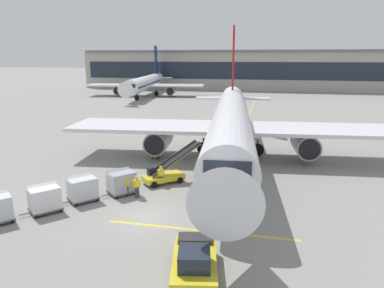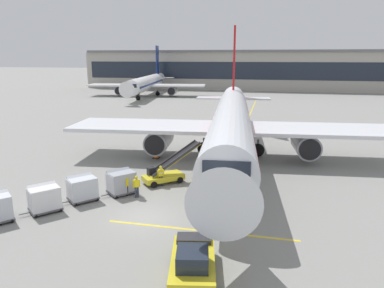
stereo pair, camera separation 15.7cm
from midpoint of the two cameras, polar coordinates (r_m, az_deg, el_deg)
name	(u,v)px [view 1 (the left image)]	position (r m, az deg, el deg)	size (l,w,h in m)	color
ground_plane	(146,217)	(24.67, -7.54, -11.48)	(600.00, 600.00, 0.00)	gray
parked_airplane	(231,123)	(37.47, 6.06, 3.28)	(34.02, 43.82, 14.68)	silver
belt_loader	(166,172)	(30.64, -4.34, -4.48)	(4.70, 4.34, 3.33)	gold
baggage_cart_lead	(121,182)	(28.61, -11.32, -5.86)	(2.52, 2.59, 1.91)	#515156
baggage_cart_second	(82,188)	(27.96, -17.17, -6.69)	(2.52, 2.59, 1.91)	#515156
baggage_cart_third	(44,198)	(26.95, -22.54, -7.92)	(2.52, 2.59, 1.91)	#515156
pushback_tug	(194,262)	(18.20, 0.14, -18.21)	(2.89, 4.72, 1.83)	gold
ground_crew_by_loader	(161,174)	(29.82, -5.11, -4.83)	(0.50, 0.40, 1.74)	#333847
ground_crew_by_carts	(128,183)	(28.13, -10.35, -6.16)	(0.31, 0.56, 1.74)	black
ground_crew_marshaller	(137,185)	(27.64, -8.91, -6.46)	(0.48, 0.41, 1.74)	#333847
safety_cone_engine_keepout	(156,155)	(38.05, -5.90, -1.73)	(0.68, 0.68, 0.76)	black
safety_cone_wingtip	(176,155)	(37.77, -2.67, -1.83)	(0.63, 0.63, 0.71)	black
apron_guidance_line_lead_in	(230,160)	(37.56, 5.96, -2.52)	(0.20, 110.00, 0.01)	yellow
apron_guidance_line_stop_bar	(201,230)	(22.81, 1.17, -13.55)	(12.00, 0.20, 0.01)	yellow
terminal_building	(269,70)	(124.08, 12.09, 11.44)	(122.10, 20.89, 12.46)	#A8A399
distant_airplane	(145,83)	(99.21, -7.46, 9.51)	(32.09, 41.36, 13.71)	white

